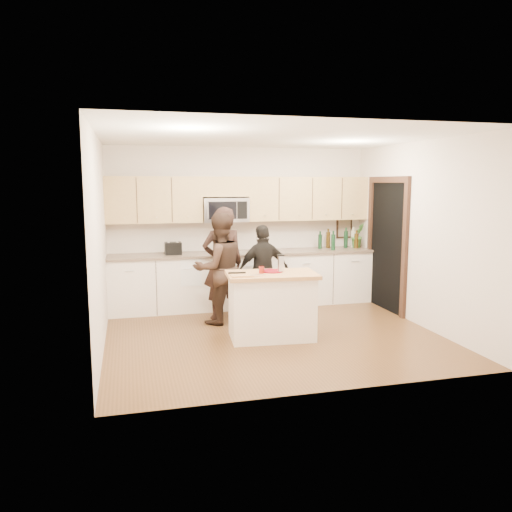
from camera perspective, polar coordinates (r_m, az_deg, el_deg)
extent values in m
plane|color=brown|center=(7.05, 1.85, -8.94)|extent=(4.50, 4.50, 0.00)
cube|color=beige|center=(8.70, -1.79, 3.43)|extent=(4.50, 0.02, 2.70)
cube|color=beige|center=(4.90, 8.47, -0.47)|extent=(4.50, 0.02, 2.70)
cube|color=beige|center=(6.52, -17.46, 1.40)|extent=(0.02, 4.00, 2.70)
cube|color=beige|center=(7.71, 18.19, 2.39)|extent=(0.02, 4.00, 2.70)
cube|color=white|center=(6.76, 1.96, 13.48)|extent=(4.50, 4.00, 0.02)
cube|color=white|center=(8.53, -1.31, -2.78)|extent=(4.50, 0.62, 0.90)
cube|color=#796351|center=(8.44, -1.30, 0.34)|extent=(4.50, 0.66, 0.04)
cube|color=tan|center=(8.31, -11.58, 6.32)|extent=(1.55, 0.33, 0.75)
cube|color=tan|center=(8.85, 5.86, 6.55)|extent=(2.17, 0.33, 0.75)
cube|color=tan|center=(8.45, -3.64, 7.92)|extent=(0.78, 0.33, 0.33)
cube|color=silver|center=(8.42, -3.57, 5.30)|extent=(0.76, 0.40, 0.40)
cube|color=black|center=(8.21, -3.85, 5.22)|extent=(0.47, 0.01, 0.29)
cube|color=black|center=(8.28, -1.59, 5.26)|extent=(0.17, 0.01, 0.29)
cube|color=black|center=(8.51, 14.78, 1.01)|extent=(0.02, 1.05, 2.10)
cube|color=#301C12|center=(8.00, 16.66, 0.49)|extent=(0.06, 0.10, 2.10)
cube|color=#301C12|center=(9.00, 12.91, 1.46)|extent=(0.06, 0.10, 2.10)
cube|color=#301C12|center=(8.43, 14.95, 8.44)|extent=(0.06, 1.25, 0.10)
cube|color=black|center=(9.32, 10.04, 3.20)|extent=(0.30, 0.03, 0.38)
cube|color=tan|center=(9.30, 10.08, 3.19)|extent=(0.24, 0.00, 0.32)
cube|color=white|center=(8.02, -7.43, -1.75)|extent=(0.34, 0.01, 0.48)
cube|color=white|center=(8.27, -7.71, 0.20)|extent=(0.34, 0.60, 0.01)
cube|color=white|center=(6.79, 1.80, -5.90)|extent=(1.16, 0.74, 0.85)
cube|color=tan|center=(6.69, 1.82, -2.16)|extent=(1.26, 0.80, 0.05)
cylinder|color=maroon|center=(6.78, 1.83, -1.73)|extent=(0.30, 0.30, 0.02)
cube|color=silver|center=(6.72, 2.85, -0.87)|extent=(0.07, 0.06, 0.21)
cube|color=black|center=(6.70, 2.86, 0.08)|extent=(0.08, 0.07, 0.02)
cylinder|color=maroon|center=(6.65, 0.64, -1.61)|extent=(0.07, 0.07, 0.09)
cube|color=tan|center=(6.43, -1.60, -2.27)|extent=(0.30, 0.21, 0.02)
cube|color=black|center=(6.54, -2.19, -1.93)|extent=(0.23, 0.05, 0.02)
cube|color=silver|center=(6.42, 0.06, -2.18)|extent=(0.19, 0.04, 0.01)
cube|color=black|center=(8.23, -9.46, 0.87)|extent=(0.27, 0.21, 0.20)
cube|color=silver|center=(8.21, -9.96, 1.55)|extent=(0.03, 0.15, 0.00)
cube|color=silver|center=(8.22, -8.99, 1.59)|extent=(0.03, 0.15, 0.00)
cylinder|color=black|center=(8.90, 7.33, 1.84)|extent=(0.07, 0.07, 0.31)
cylinder|color=#342309|center=(9.04, 8.24, 2.02)|extent=(0.07, 0.07, 0.35)
cylinder|color=black|center=(9.10, 10.23, 2.07)|extent=(0.07, 0.07, 0.36)
cylinder|color=#342309|center=(9.08, 11.40, 1.89)|extent=(0.08, 0.08, 0.32)
cylinder|color=#B1AF8B|center=(9.20, 11.05, 2.12)|extent=(0.09, 0.09, 0.36)
cylinder|color=black|center=(8.76, 8.81, 1.77)|extent=(0.07, 0.07, 0.33)
imported|color=#39732E|center=(9.15, 11.56, 2.32)|extent=(0.26, 0.22, 0.44)
imported|color=black|center=(7.67, -3.81, -0.87)|extent=(0.66, 0.45, 1.74)
imported|color=black|center=(7.44, -4.24, -1.46)|extent=(0.94, 0.81, 1.66)
imported|color=black|center=(7.82, 0.85, -1.73)|extent=(0.89, 0.46, 1.45)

